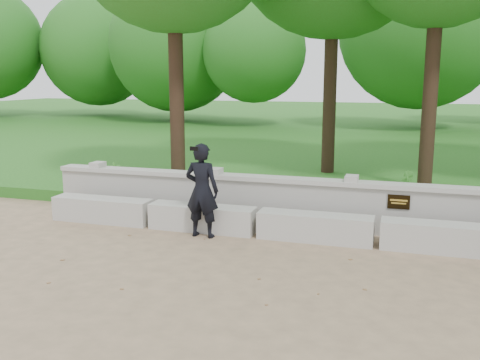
# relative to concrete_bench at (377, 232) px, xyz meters

# --- Properties ---
(ground) EXTENTS (80.00, 80.00, 0.00)m
(ground) POSITION_rel_concrete_bench_xyz_m (-0.00, -1.90, -0.22)
(ground) COLOR #A28463
(ground) RESTS_ON ground
(lawn) EXTENTS (40.00, 22.00, 0.25)m
(lawn) POSITION_rel_concrete_bench_xyz_m (-0.00, 12.10, -0.10)
(lawn) COLOR #1D5B1A
(lawn) RESTS_ON ground
(concrete_bench) EXTENTS (11.90, 0.45, 0.45)m
(concrete_bench) POSITION_rel_concrete_bench_xyz_m (0.00, 0.00, 0.00)
(concrete_bench) COLOR #ADAAA3
(concrete_bench) RESTS_ON ground
(parapet_wall) EXTENTS (12.50, 0.35, 0.90)m
(parapet_wall) POSITION_rel_concrete_bench_xyz_m (0.00, 0.70, 0.24)
(parapet_wall) COLOR #A3A09A
(parapet_wall) RESTS_ON ground
(man_main) EXTENTS (0.60, 0.54, 1.60)m
(man_main) POSITION_rel_concrete_bench_xyz_m (-2.86, -0.35, 0.58)
(man_main) COLOR black
(man_main) RESTS_ON ground
(shrub_a) EXTENTS (0.31, 0.35, 0.56)m
(shrub_a) POSITION_rel_concrete_bench_xyz_m (-5.77, 1.83, 0.31)
(shrub_a) COLOR #3C852D
(shrub_a) RESTS_ON lawn
(shrub_b) EXTENTS (0.33, 0.37, 0.56)m
(shrub_b) POSITION_rel_concrete_bench_xyz_m (0.41, 2.56, 0.31)
(shrub_b) COLOR #3C852D
(shrub_b) RESTS_ON lawn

